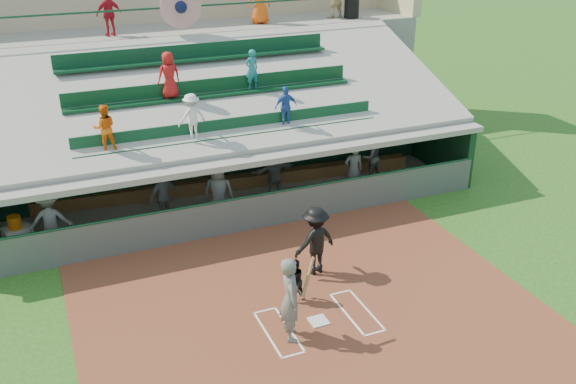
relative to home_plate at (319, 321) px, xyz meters
name	(u,v)px	position (x,y,z in m)	size (l,w,h in m)	color
ground	(318,322)	(0.00, 0.00, -0.04)	(100.00, 100.00, 0.00)	#265417
dirt_slab	(310,310)	(0.00, 0.50, -0.03)	(11.00, 9.00, 0.02)	brown
home_plate	(319,321)	(0.00, 0.00, 0.00)	(0.43, 0.43, 0.03)	silver
batters_box_chalk	(318,321)	(0.00, 0.00, -0.01)	(2.65, 1.85, 0.01)	white
dugout_floor	(231,206)	(0.00, 6.75, -0.02)	(16.00, 3.50, 0.04)	gray
concourse_slab	(177,86)	(0.00, 13.50, 2.26)	(20.00, 3.00, 4.60)	gray
grandstand	(197,108)	(-0.01, 10.51, 2.23)	(20.40, 10.40, 7.80)	#525852
batter_at_plate	(291,299)	(-0.83, -0.26, 1.01)	(0.94, 0.84, 2.05)	#555853
catcher	(294,280)	(-0.20, 1.05, 0.56)	(0.56, 0.44, 1.16)	black
home_umpire	(315,240)	(0.84, 2.07, 0.94)	(1.23, 0.71, 1.90)	black
dugout_bench	(213,185)	(-0.19, 8.12, 0.22)	(14.37, 0.43, 0.43)	brown
white_table	(19,238)	(-6.44, 6.44, 0.33)	(0.74, 0.55, 0.64)	white
water_cooler	(14,222)	(-6.46, 6.41, 0.83)	(0.37, 0.37, 0.37)	orange
dugout_player_a	(50,220)	(-5.52, 5.96, 0.94)	(1.20, 0.69, 1.86)	#60625C
dugout_player_b	(163,196)	(-2.22, 6.48, 0.86)	(1.01, 0.42, 1.72)	#5E615C
dugout_player_c	(219,192)	(-0.61, 5.98, 0.94)	(0.91, 0.59, 1.87)	#565954
dugout_player_d	(274,172)	(1.61, 7.03, 0.84)	(1.54, 0.49, 1.66)	#5A5D57
dugout_player_e	(354,169)	(4.09, 6.09, 0.88)	(0.64, 0.42, 1.76)	#60645E
dugout_player_f	(371,157)	(5.28, 7.02, 0.82)	(0.79, 0.61, 1.62)	#5D5F5A
trash_bin	(352,7)	(7.38, 12.88, 5.03)	(0.61, 0.61, 0.92)	black
concourse_staff_a	(109,14)	(-2.42, 12.79, 5.36)	(0.93, 0.39, 1.58)	#B0141F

